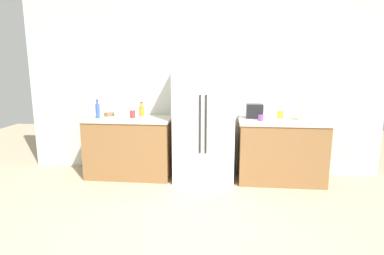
{
  "coord_description": "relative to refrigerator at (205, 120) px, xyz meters",
  "views": [
    {
      "loc": [
        0.41,
        -2.99,
        1.71
      ],
      "look_at": [
        0.05,
        0.5,
        1.01
      ],
      "focal_mm": 29.99,
      "sensor_mm": 36.0,
      "label": 1
    }
  ],
  "objects": [
    {
      "name": "rice_cooker",
      "position": [
        1.47,
        0.01,
        0.17
      ],
      "size": [
        0.24,
        0.24,
        0.33
      ],
      "color": "white",
      "rests_on": "counter_right"
    },
    {
      "name": "kitchen_back_panel",
      "position": [
        -0.11,
        0.41,
        0.62
      ],
      "size": [
        5.54,
        0.1,
        3.03
      ],
      "primitive_type": "cube",
      "color": "silver",
      "rests_on": "ground_plane"
    },
    {
      "name": "bottle_b",
      "position": [
        -1.58,
        -0.1,
        0.13
      ],
      "size": [
        0.06,
        0.06,
        0.28
      ],
      "color": "blue",
      "rests_on": "counter_left"
    },
    {
      "name": "cup_b",
      "position": [
        0.8,
        -0.07,
        0.06
      ],
      "size": [
        0.08,
        0.08,
        0.08
      ],
      "primitive_type": "cylinder",
      "color": "purple",
      "rests_on": "counter_right"
    },
    {
      "name": "cup_a",
      "position": [
        -1.08,
        -0.01,
        0.07
      ],
      "size": [
        0.08,
        0.08,
        0.11
      ],
      "primitive_type": "cylinder",
      "color": "red",
      "rests_on": "counter_left"
    },
    {
      "name": "cup_c",
      "position": [
        -1.35,
        0.07,
        0.06
      ],
      "size": [
        0.07,
        0.07,
        0.09
      ],
      "primitive_type": "cylinder",
      "color": "white",
      "rests_on": "counter_left"
    },
    {
      "name": "toaster",
      "position": [
        0.73,
        0.14,
        0.12
      ],
      "size": [
        0.24,
        0.16,
        0.21
      ],
      "primitive_type": "cube",
      "color": "black",
      "rests_on": "counter_right"
    },
    {
      "name": "ground_plane",
      "position": [
        -0.11,
        -1.63,
        -0.9
      ],
      "size": [
        11.08,
        11.08,
        0.0
      ],
      "primitive_type": "plane",
      "color": "tan"
    },
    {
      "name": "bowl_a",
      "position": [
        -1.49,
        0.13,
        0.04
      ],
      "size": [
        0.15,
        0.15,
        0.05
      ],
      "primitive_type": "cylinder",
      "color": "brown",
      "rests_on": "counter_left"
    },
    {
      "name": "counter_left",
      "position": [
        -1.14,
        0.02,
        -0.44
      ],
      "size": [
        1.29,
        0.68,
        0.91
      ],
      "color": "olive",
      "rests_on": "ground_plane"
    },
    {
      "name": "bottle_a",
      "position": [
        -0.99,
        0.17,
        0.1
      ],
      "size": [
        0.07,
        0.07,
        0.22
      ],
      "color": "orange",
      "rests_on": "counter_left"
    },
    {
      "name": "refrigerator",
      "position": [
        0.0,
        0.0,
        0.0
      ],
      "size": [
        0.87,
        0.7,
        1.79
      ],
      "color": "white",
      "rests_on": "ground_plane"
    },
    {
      "name": "cup_d",
      "position": [
        1.11,
        0.18,
        0.07
      ],
      "size": [
        0.09,
        0.09,
        0.11
      ],
      "primitive_type": "cylinder",
      "color": "yellow",
      "rests_on": "counter_right"
    },
    {
      "name": "counter_right",
      "position": [
        1.12,
        0.02,
        -0.44
      ],
      "size": [
        1.24,
        0.68,
        0.91
      ],
      "color": "olive",
      "rests_on": "ground_plane"
    }
  ]
}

